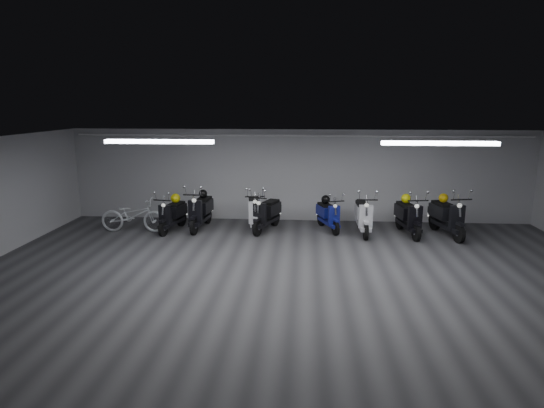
# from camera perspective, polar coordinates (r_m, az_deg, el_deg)

# --- Properties ---
(floor) EXTENTS (14.00, 10.00, 0.01)m
(floor) POSITION_cam_1_polar(r_m,az_deg,el_deg) (9.53, 2.74, -9.52)
(floor) COLOR #363638
(floor) RESTS_ON ground
(ceiling) EXTENTS (14.00, 10.00, 0.01)m
(ceiling) POSITION_cam_1_polar(r_m,az_deg,el_deg) (8.87, 2.93, 7.57)
(ceiling) COLOR gray
(ceiling) RESTS_ON ground
(back_wall) EXTENTS (14.00, 0.01, 2.80)m
(back_wall) POSITION_cam_1_polar(r_m,az_deg,el_deg) (14.01, 3.33, 3.56)
(back_wall) COLOR #AFAFB2
(back_wall) RESTS_ON ground
(front_wall) EXTENTS (14.00, 0.01, 2.80)m
(front_wall) POSITION_cam_1_polar(r_m,az_deg,el_deg) (4.40, 1.17, -16.88)
(front_wall) COLOR #AFAFB2
(front_wall) RESTS_ON ground
(fluor_strip_left) EXTENTS (2.40, 0.18, 0.08)m
(fluor_strip_left) POSITION_cam_1_polar(r_m,az_deg,el_deg) (10.37, -13.90, 7.57)
(fluor_strip_left) COLOR white
(fluor_strip_left) RESTS_ON ceiling
(fluor_strip_right) EXTENTS (2.40, 0.18, 0.08)m
(fluor_strip_right) POSITION_cam_1_polar(r_m,az_deg,el_deg) (10.26, 20.19, 7.12)
(fluor_strip_right) COLOR white
(fluor_strip_right) RESTS_ON ceiling
(conduit) EXTENTS (13.60, 0.05, 0.05)m
(conduit) POSITION_cam_1_polar(r_m,az_deg,el_deg) (13.79, 3.39, 8.52)
(conduit) COLOR white
(conduit) RESTS_ON back_wall
(scooter_0) EXTENTS (0.87, 1.75, 1.25)m
(scooter_0) POSITION_cam_1_polar(r_m,az_deg,el_deg) (13.19, -12.36, -0.70)
(scooter_0) COLOR black
(scooter_0) RESTS_ON floor
(scooter_1) EXTENTS (0.79, 1.92, 1.39)m
(scooter_1) POSITION_cam_1_polar(r_m,az_deg,el_deg) (13.25, -8.91, -0.18)
(scooter_1) COLOR black
(scooter_1) RESTS_ON floor
(scooter_2) EXTENTS (0.85, 1.87, 1.34)m
(scooter_2) POSITION_cam_1_polar(r_m,az_deg,el_deg) (13.07, -2.21, -0.33)
(scooter_2) COLOR silver
(scooter_2) RESTS_ON floor
(scooter_3) EXTENTS (1.17, 1.87, 1.32)m
(scooter_3) POSITION_cam_1_polar(r_m,az_deg,el_deg) (12.91, -0.68, -0.52)
(scooter_3) COLOR black
(scooter_3) RESTS_ON floor
(scooter_4) EXTENTS (1.04, 1.67, 1.18)m
(scooter_4) POSITION_cam_1_polar(r_m,az_deg,el_deg) (13.07, 7.05, -0.77)
(scooter_4) COLOR navy
(scooter_4) RESTS_ON floor
(scooter_6) EXTENTS (0.63, 1.83, 1.35)m
(scooter_6) POSITION_cam_1_polar(r_m,az_deg,el_deg) (12.85, 11.34, -0.76)
(scooter_6) COLOR silver
(scooter_6) RESTS_ON floor
(scooter_7) EXTENTS (0.88, 1.89, 1.36)m
(scooter_7) POSITION_cam_1_polar(r_m,az_deg,el_deg) (13.04, 16.69, -0.85)
(scooter_7) COLOR black
(scooter_7) RESTS_ON floor
(scooter_8) EXTENTS (1.05, 2.01, 1.42)m
(scooter_8) POSITION_cam_1_polar(r_m,az_deg,el_deg) (13.27, 21.06, -0.79)
(scooter_8) COLOR black
(scooter_8) RESTS_ON floor
(bicycle) EXTENTS (1.82, 0.68, 1.17)m
(bicycle) POSITION_cam_1_polar(r_m,az_deg,el_deg) (13.42, -16.97, -0.90)
(bicycle) COLOR silver
(bicycle) RESTS_ON floor
(helmet_0) EXTENTS (0.25, 0.25, 0.25)m
(helmet_0) POSITION_cam_1_polar(r_m,az_deg,el_deg) (13.21, 6.71, 0.56)
(helmet_0) COLOR black
(helmet_0) RESTS_ON scooter_4
(helmet_1) EXTENTS (0.26, 0.26, 0.26)m
(helmet_1) POSITION_cam_1_polar(r_m,az_deg,el_deg) (13.43, 20.61, 0.71)
(helmet_1) COLOR #C59B0B
(helmet_1) RESTS_ON scooter_8
(helmet_2) EXTENTS (0.27, 0.27, 0.27)m
(helmet_2) POSITION_cam_1_polar(r_m,az_deg,el_deg) (13.21, 16.38, 0.65)
(helmet_2) COLOR #D0CE0C
(helmet_2) RESTS_ON scooter_7
(helmet_3) EXTENTS (0.27, 0.27, 0.27)m
(helmet_3) POSITION_cam_1_polar(r_m,az_deg,el_deg) (13.33, -11.96, 0.71)
(helmet_3) COLOR #C8BD0B
(helmet_3) RESTS_ON scooter_0
(helmet_4) EXTENTS (0.25, 0.25, 0.25)m
(helmet_4) POSITION_cam_1_polar(r_m,az_deg,el_deg) (13.43, -8.60, 1.27)
(helmet_4) COLOR black
(helmet_4) RESTS_ON scooter_1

